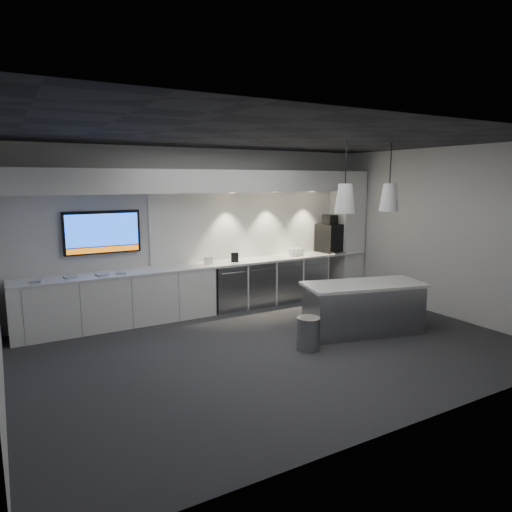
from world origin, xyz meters
TOP-DOWN VIEW (x-y plane):
  - floor at (0.00, 0.00)m, footprint 7.00×7.00m
  - ceiling at (0.00, 0.00)m, footprint 7.00×7.00m
  - wall_back at (0.00, 2.50)m, footprint 7.00×0.00m
  - wall_front at (0.00, -2.50)m, footprint 7.00×0.00m
  - wall_right at (3.50, 0.00)m, footprint 0.00×7.00m
  - back_counter at (0.00, 2.17)m, footprint 6.80×0.65m
  - left_base_cabinets at (-1.75, 2.17)m, footprint 3.30×0.63m
  - fridge_unit_a at (0.25, 2.17)m, footprint 0.60×0.61m
  - fridge_unit_b at (0.88, 2.17)m, footprint 0.60×0.61m
  - fridge_unit_c at (1.51, 2.17)m, footprint 0.60×0.61m
  - fridge_unit_d at (2.14, 2.17)m, footprint 0.60×0.61m
  - backsplash at (1.20, 2.48)m, footprint 4.60×0.03m
  - soffit at (0.00, 2.20)m, footprint 6.90×0.60m
  - column at (3.20, 2.20)m, footprint 0.55×0.55m
  - wall_tv at (-1.90, 2.45)m, footprint 1.25×0.07m
  - island at (1.57, -0.13)m, footprint 2.04×1.25m
  - bin at (0.36, -0.31)m, footprint 0.37×0.37m
  - coffee_machine at (2.73, 2.20)m, footprint 0.49×0.65m
  - sign_black at (0.40, 2.10)m, footprint 0.14×0.06m
  - sign_white at (-0.13, 2.12)m, footprint 0.18×0.04m
  - cup_cluster at (1.81, 2.12)m, footprint 0.29×0.18m
  - tray_a at (-2.98, 2.08)m, footprint 0.20×0.20m
  - tray_b at (-2.49, 2.14)m, footprint 0.20×0.20m
  - tray_c at (-2.02, 2.08)m, footprint 0.19×0.19m
  - tray_d at (-1.71, 2.09)m, footprint 0.19×0.19m
  - pendant_left at (1.12, -0.13)m, footprint 0.31×0.31m
  - pendant_right at (2.02, -0.13)m, footprint 0.31×0.31m

SIDE VIEW (x-z plane):
  - floor at x=0.00m, z-range 0.00..0.00m
  - bin at x=0.36m, z-range 0.00..0.47m
  - island at x=1.57m, z-range 0.00..0.81m
  - fridge_unit_a at x=0.25m, z-range 0.00..0.85m
  - fridge_unit_b at x=0.88m, z-range 0.00..0.85m
  - fridge_unit_c at x=1.51m, z-range 0.00..0.85m
  - fridge_unit_d at x=2.14m, z-range 0.00..0.85m
  - left_base_cabinets at x=-1.75m, z-range 0.00..0.86m
  - back_counter at x=0.00m, z-range 0.86..0.90m
  - tray_a at x=-2.98m, z-range 0.90..0.92m
  - tray_b at x=-2.49m, z-range 0.90..0.92m
  - tray_c at x=-2.02m, z-range 0.90..0.92m
  - tray_d at x=-1.71m, z-range 0.90..0.92m
  - sign_white at x=-0.13m, z-range 0.90..1.04m
  - cup_cluster at x=1.81m, z-range 0.90..1.06m
  - sign_black at x=0.40m, z-range 0.90..1.08m
  - coffee_machine at x=2.73m, z-range 0.83..1.62m
  - column at x=3.20m, z-range 0.00..2.60m
  - wall_back at x=0.00m, z-range -2.00..5.00m
  - wall_front at x=0.00m, z-range -2.00..5.00m
  - wall_right at x=3.50m, z-range -2.00..5.00m
  - backsplash at x=1.20m, z-range 0.90..2.20m
  - wall_tv at x=-1.90m, z-range 1.20..1.92m
  - pendant_left at x=1.12m, z-range 1.58..2.72m
  - pendant_right at x=2.02m, z-range 1.58..2.72m
  - soffit at x=0.00m, z-range 2.20..2.60m
  - ceiling at x=0.00m, z-range 3.00..3.00m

